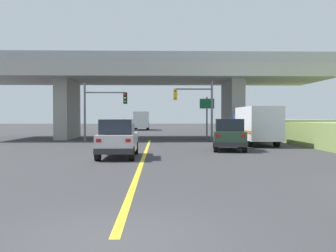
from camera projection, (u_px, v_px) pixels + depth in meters
ground at (151, 138)px, 37.71m from camera, size 160.00×160.00×0.00m
overpass_bridge at (150, 80)px, 37.57m from camera, size 33.86×10.05×7.84m
lane_divider_stripe at (144, 156)px, 20.61m from camera, size 0.20×28.00×0.01m
suv_lead at (118, 138)px, 19.96m from camera, size 1.92×4.37×2.02m
suv_crossing at (229, 135)px, 24.30m from camera, size 2.49×4.52×2.02m
box_truck at (255, 125)px, 29.13m from camera, size 2.33×7.45×2.89m
traffic_signal_nearside at (198, 103)px, 32.91m from camera, size 3.43×0.36×5.27m
traffic_signal_farside at (100, 105)px, 31.97m from camera, size 3.68×0.36×5.03m
highway_sign at (207, 109)px, 35.97m from camera, size 1.41×0.17×4.05m
semi_truck_distant at (142, 120)px, 61.60m from camera, size 2.33×7.15×2.97m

